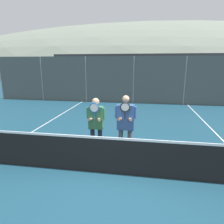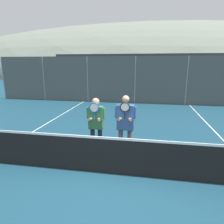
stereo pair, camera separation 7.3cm
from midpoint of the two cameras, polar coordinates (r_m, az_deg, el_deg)
ground_plane at (r=5.26m, az=-0.46°, el=-17.13°), size 120.00×120.00×0.00m
hill_distant at (r=65.36m, az=9.64°, el=11.25°), size 135.86×75.48×26.42m
clubhouse_building at (r=21.57m, az=10.85°, el=11.14°), size 18.12×5.50×3.53m
fence_back at (r=13.75m, az=6.76°, el=9.03°), size 20.11×0.06×3.16m
tennis_net at (r=5.02m, az=-0.47°, el=-12.21°), size 9.77×0.09×1.07m
court_line_left_sideline at (r=9.08m, az=-19.90°, el=-4.33°), size 0.05×16.00×0.01m
court_line_right_sideline at (r=8.38m, az=29.22°, el=-6.80°), size 0.05×16.00×0.01m
player_leftmost at (r=5.83m, az=-4.25°, el=-2.90°), size 0.55×0.34×1.74m
player_center_left at (r=5.58m, az=4.21°, el=-3.05°), size 0.60×0.34×1.85m
car_far_left at (r=17.92m, az=-12.53°, el=7.63°), size 4.19×1.95×1.70m
car_left_of_center at (r=16.30m, az=3.58°, el=7.47°), size 4.61×2.03×1.78m
car_center at (r=16.30m, az=21.27°, el=6.57°), size 4.13×2.00×1.79m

